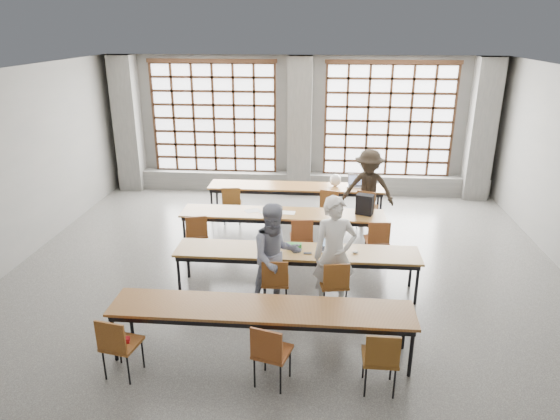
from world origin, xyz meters
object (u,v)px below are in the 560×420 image
object	(u,v)px
mouse	(355,252)
student_male	(334,255)
chair_near_mid	(270,349)
green_box	(294,246)
laptop_back	(355,183)
chair_mid_left	(197,231)
chair_front_left	(275,279)
phone	(308,253)
backpack	(365,204)
desk_row_d	(261,312)
chair_near_left	(118,342)
red_pouch	(121,340)
chair_back_right	(367,205)
chair_mid_centre	(302,235)
chair_front_right	(335,281)
desk_row_c	(297,254)
chair_near_right	(381,355)
laptop_front	(331,246)
chair_back_left	(232,201)
student_female	(276,256)
desk_row_b	(282,216)
chair_back_mid	(330,204)
student_back	(368,189)
chair_mid_right	(378,237)
plastic_bag	(335,180)
desk_row_a	(296,188)

from	to	relation	value
mouse	student_male	bearing A→B (deg)	-126.10
chair_near_mid	green_box	world-z (taller)	chair_near_mid
chair_near_mid	laptop_back	bearing A→B (deg)	77.42
chair_mid_left	chair_front_left	distance (m)	2.40
green_box	phone	distance (m)	0.29
green_box	backpack	size ratio (longest dim) A/B	0.62
chair_front_left	mouse	bearing A→B (deg)	26.06
desk_row_d	chair_near_left	world-z (taller)	chair_near_left
red_pouch	mouse	bearing A→B (deg)	37.44
chair_back_right	student_male	xyz separation A→B (m)	(-0.77, -3.37, 0.39)
backpack	red_pouch	size ratio (longest dim) A/B	2.00
desk_row_d	chair_front_left	size ratio (longest dim) A/B	4.55
chair_mid_centre	chair_front_right	size ratio (longest dim) A/B	1.00
green_box	desk_row_c	bearing A→B (deg)	-57.99
desk_row_d	chair_mid_left	bearing A→B (deg)	118.72
chair_near_mid	student_male	world-z (taller)	student_male
chair_near_left	chair_near_right	bearing A→B (deg)	-0.03
laptop_front	green_box	world-z (taller)	laptop_front
chair_back_left	student_female	world-z (taller)	student_female
chair_back_right	student_male	bearing A→B (deg)	-102.85
student_male	green_box	distance (m)	0.88
desk_row_d	backpack	xyz separation A→B (m)	(1.59, 3.57, 0.27)
desk_row_d	desk_row_b	bearing A→B (deg)	90.12
chair_front_left	laptop_front	size ratio (longest dim) A/B	2.13
student_female	chair_front_right	bearing A→B (deg)	-31.60
chair_back_mid	student_female	xyz separation A→B (m)	(-0.87, -3.37, 0.32)
desk_row_c	student_male	xyz separation A→B (m)	(0.60, -0.50, 0.26)
student_back	laptop_front	bearing A→B (deg)	-93.45
chair_back_left	chair_back_mid	xyz separation A→B (m)	(2.17, 0.00, 0.00)
chair_back_mid	chair_near_mid	bearing A→B (deg)	-98.25
chair_back_left	laptop_back	bearing A→B (deg)	15.03
chair_mid_right	chair_near_mid	xyz separation A→B (m)	(-1.62, -3.52, 0.00)
chair_back_mid	student_back	size ratio (longest dim) A/B	0.51
chair_front_left	chair_back_left	bearing A→B (deg)	110.45
chair_mid_centre	chair_front_left	distance (m)	1.77
chair_near_mid	red_pouch	size ratio (longest dim) A/B	4.40
chair_mid_centre	student_male	size ratio (longest dim) A/B	0.48
green_box	red_pouch	xyz separation A→B (m)	(-2.02, -2.41, -0.28)
chair_front_left	student_back	distance (m)	4.01
desk_row_c	chair_front_left	world-z (taller)	chair_front_left
chair_front_left	green_box	bearing A→B (deg)	70.90
student_male	plastic_bag	size ratio (longest dim) A/B	6.44
laptop_back	chair_near_left	bearing A→B (deg)	-118.29
chair_near_right	chair_mid_right	bearing A→B (deg)	85.13
laptop_back	desk_row_a	bearing A→B (deg)	-175.40
chair_near_right	laptop_back	size ratio (longest dim) A/B	2.20
student_male	laptop_front	bearing A→B (deg)	80.93
laptop_front	plastic_bag	size ratio (longest dim) A/B	1.45
desk_row_c	plastic_bag	distance (m)	3.62
desk_row_c	chair_mid_left	bearing A→B (deg)	150.40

